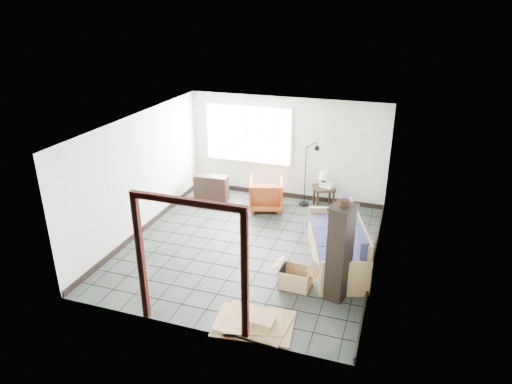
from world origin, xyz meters
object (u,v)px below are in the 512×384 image
(futon_sofa, at_px, (340,246))
(side_table, at_px, (324,191))
(armchair, at_px, (266,193))
(tall_shelf, at_px, (340,252))

(futon_sofa, xyz_separation_m, side_table, (-0.78, 2.47, 0.08))
(futon_sofa, bearing_deg, armchair, 119.17)
(armchair, relative_size, tall_shelf, 0.48)
(futon_sofa, height_order, side_table, futon_sofa)
(futon_sofa, height_order, armchair, futon_sofa)
(futon_sofa, distance_m, tall_shelf, 1.23)
(armchair, relative_size, side_table, 1.27)
(side_table, bearing_deg, tall_shelf, -75.66)
(armchair, bearing_deg, futon_sofa, 120.84)
(side_table, distance_m, tall_shelf, 3.72)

